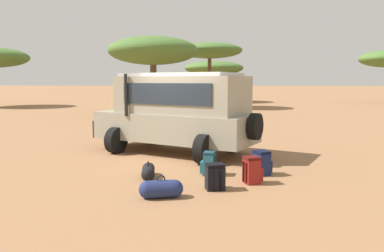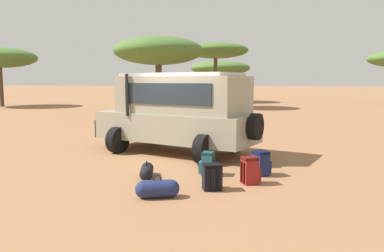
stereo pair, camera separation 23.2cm
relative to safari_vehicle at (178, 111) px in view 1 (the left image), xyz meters
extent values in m
plane|color=#936642|center=(0.20, -0.46, -1.29)|extent=(320.00, 320.00, 0.00)
cube|color=gray|center=(-0.10, 0.04, -0.47)|extent=(5.25, 3.68, 0.84)
cube|color=gray|center=(0.13, -0.06, 0.50)|extent=(4.22, 3.15, 1.10)
cube|color=#232D38|center=(-1.27, 0.55, 0.45)|extent=(0.67, 1.46, 0.77)
cube|color=#232D38|center=(-0.23, -0.88, 0.55)|extent=(2.72, 1.19, 0.60)
cube|color=#232D38|center=(0.49, 0.77, 0.55)|extent=(2.72, 1.19, 0.60)
cube|color=#B7B7B7|center=(0.08, -0.04, 1.10)|extent=(3.83, 2.92, 0.10)
cube|color=black|center=(-2.46, 1.06, -0.64)|extent=(0.78, 1.55, 0.56)
cylinder|color=black|center=(-1.49, -0.41, 0.50)|extent=(0.10, 0.10, 1.25)
cylinder|color=black|center=(-1.88, -0.25, -0.89)|extent=(0.57, 0.85, 0.80)
cylinder|color=black|center=(-1.11, 1.53, -0.89)|extent=(0.57, 0.85, 0.80)
cylinder|color=black|center=(0.91, -1.45, -0.89)|extent=(0.57, 0.85, 0.80)
cylinder|color=black|center=(1.68, 0.34, -0.89)|extent=(0.57, 0.85, 0.80)
cylinder|color=black|center=(2.28, -0.98, -0.32)|extent=(0.49, 0.76, 0.74)
cube|color=navy|center=(2.36, -2.45, -1.04)|extent=(0.44, 0.46, 0.51)
cube|color=navy|center=(2.52, -2.35, -1.10)|extent=(0.22, 0.27, 0.28)
cube|color=black|center=(2.36, -2.45, -0.75)|extent=(0.44, 0.45, 0.07)
cylinder|color=black|center=(2.18, -2.47, -1.04)|extent=(0.04, 0.04, 0.43)
cylinder|color=black|center=(2.27, -2.60, -1.04)|extent=(0.04, 0.04, 0.43)
cube|color=#235B6B|center=(1.14, -2.59, -1.05)|extent=(0.28, 0.38, 0.48)
cube|color=#235B6B|center=(0.98, -2.57, -1.11)|extent=(0.11, 0.28, 0.27)
cube|color=#13323A|center=(1.14, -2.59, -0.78)|extent=(0.29, 0.37, 0.07)
cylinder|color=#13323A|center=(1.27, -2.68, -1.05)|extent=(0.04, 0.04, 0.41)
cylinder|color=#13323A|center=(1.29, -2.52, -1.05)|extent=(0.04, 0.04, 0.41)
cube|color=maroon|center=(2.10, -3.23, -1.03)|extent=(0.39, 0.41, 0.52)
cube|color=maroon|center=(2.27, -3.16, -1.10)|extent=(0.17, 0.25, 0.29)
cube|color=#4D100E|center=(2.10, -3.23, -0.74)|extent=(0.40, 0.40, 0.07)
cylinder|color=#4D100E|center=(1.92, -3.23, -1.03)|extent=(0.04, 0.04, 0.44)
cylinder|color=#4D100E|center=(1.98, -3.36, -1.03)|extent=(0.04, 0.04, 0.44)
cube|color=black|center=(1.34, -3.79, -1.06)|extent=(0.44, 0.38, 0.47)
cube|color=black|center=(1.28, -3.62, -1.12)|extent=(0.29, 0.16, 0.26)
cube|color=black|center=(1.34, -3.79, -0.79)|extent=(0.42, 0.39, 0.07)
cylinder|color=black|center=(1.31, -3.97, -1.06)|extent=(0.04, 0.04, 0.40)
cylinder|color=black|center=(1.47, -3.92, -1.06)|extent=(0.04, 0.04, 0.40)
cylinder|color=navy|center=(0.35, -4.45, -1.12)|extent=(0.59, 0.47, 0.34)
sphere|color=navy|center=(0.11, -4.52, -1.12)|extent=(0.33, 0.33, 0.33)
sphere|color=navy|center=(0.60, -4.38, -1.12)|extent=(0.33, 0.33, 0.33)
torus|color=#121834|center=(0.35, -4.45, -0.93)|extent=(0.16, 0.07, 0.16)
cylinder|color=black|center=(-0.23, -3.03, -1.15)|extent=(0.41, 0.67, 0.29)
sphere|color=black|center=(-0.29, -2.73, -1.15)|extent=(0.29, 0.29, 0.29)
sphere|color=black|center=(-0.17, -3.33, -1.15)|extent=(0.29, 0.29, 0.29)
torus|color=black|center=(-0.23, -3.03, -0.98)|extent=(0.06, 0.17, 0.16)
cylinder|color=brown|center=(-3.57, 12.84, 0.39)|extent=(0.41, 0.41, 3.37)
ellipsoid|color=#476B2D|center=(-3.57, 12.84, 2.85)|extent=(5.82, 5.51, 1.81)
cylinder|color=brown|center=(-0.53, 28.42, 0.17)|extent=(0.25, 0.25, 2.92)
ellipsoid|color=#476B2D|center=(-0.53, 28.42, 2.25)|extent=(6.19, 6.17, 1.47)
cylinder|color=brown|center=(-0.37, 19.49, 0.77)|extent=(0.30, 0.30, 4.12)
ellipsoid|color=#476B2D|center=(-0.37, 19.49, 3.36)|extent=(5.27, 5.34, 1.25)
camera|label=1|loc=(1.72, -11.22, 0.91)|focal=35.00mm
camera|label=2|loc=(1.95, -11.19, 0.91)|focal=35.00mm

